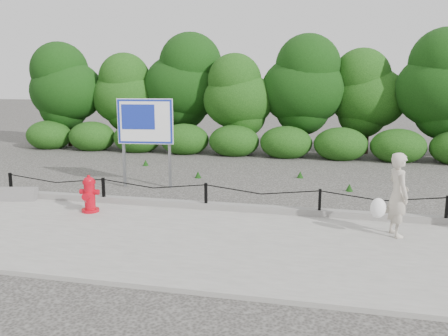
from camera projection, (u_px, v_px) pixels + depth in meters
ground at (206, 212)px, 10.67m from camera, size 90.00×90.00×0.00m
sidewalk at (178, 240)px, 8.75m from camera, size 14.00×4.00×0.08m
curb at (207, 205)px, 10.69m from camera, size 14.00×0.22×0.14m
chain_barrier at (206, 193)px, 10.58m from camera, size 10.06×0.06×0.60m
treeline at (271, 87)px, 18.68m from camera, size 20.40×3.76×4.67m
fire_hydrant at (89, 194)px, 10.37m from camera, size 0.43×0.45×0.82m
pedestrian at (397, 195)px, 8.75m from camera, size 0.76×0.66×1.58m
concrete_block at (18, 194)px, 11.41m from camera, size 0.95×0.52×0.29m
advertising_sign at (145, 125)px, 12.72m from camera, size 1.51×0.29×2.43m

